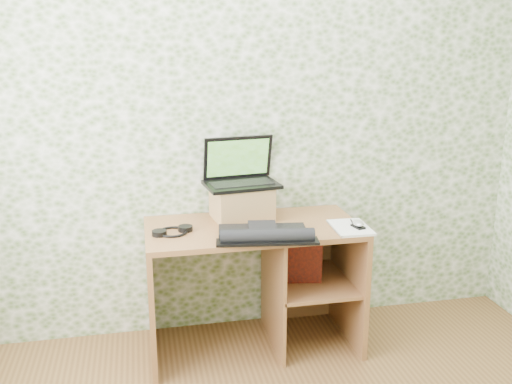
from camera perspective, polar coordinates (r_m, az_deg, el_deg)
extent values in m
plane|color=silver|center=(3.38, -1.39, 7.15)|extent=(3.50, 0.00, 3.50)
cube|color=brown|center=(3.22, -0.32, -3.65)|extent=(1.20, 0.60, 0.03)
cube|color=brown|center=(3.30, -10.48, -10.43)|extent=(0.03, 0.60, 0.72)
cube|color=brown|center=(3.51, 9.21, -8.76)|extent=(0.03, 0.60, 0.72)
cube|color=brown|center=(3.38, 1.71, -9.53)|extent=(0.02, 0.56, 0.72)
cube|color=brown|center=(3.43, 5.54, -8.85)|extent=(0.46, 0.56, 0.02)
cube|color=brown|center=(3.69, 4.32, -7.34)|extent=(0.48, 0.02, 0.72)
cube|color=#A17248|center=(3.31, -1.44, -1.05)|extent=(0.36, 0.31, 0.19)
cube|color=black|center=(3.28, -1.45, 0.75)|extent=(0.44, 0.33, 0.02)
cube|color=black|center=(3.27, -1.42, 0.90)|extent=(0.37, 0.20, 0.00)
cube|color=black|center=(3.36, -1.82, 3.49)|extent=(0.42, 0.12, 0.26)
cube|color=#2A5017|center=(3.35, -1.79, 3.43)|extent=(0.37, 0.10, 0.22)
cube|color=black|center=(3.06, 0.63, -3.97)|extent=(0.49, 0.23, 0.04)
cube|color=black|center=(3.06, 0.63, -3.78)|extent=(0.17, 0.17, 0.06)
cylinder|color=black|center=(2.95, 1.14, -4.40)|extent=(0.49, 0.14, 0.07)
cube|color=black|center=(2.95, 1.16, -4.99)|extent=(0.54, 0.18, 0.01)
torus|color=black|center=(3.12, -8.34, -3.97)|extent=(0.21, 0.21, 0.01)
cylinder|color=black|center=(3.10, -9.64, -4.07)|extent=(0.08, 0.08, 0.03)
cylinder|color=black|center=(3.15, -7.08, -3.63)|extent=(0.08, 0.08, 0.03)
cube|color=white|center=(3.21, 9.44, -3.52)|extent=(0.21, 0.29, 0.01)
ellipsoid|color=silver|center=(3.19, 10.18, -3.25)|extent=(0.07, 0.10, 0.03)
cylinder|color=black|center=(3.25, 9.65, -3.08)|extent=(0.03, 0.13, 0.01)
cube|color=maroon|center=(3.34, 4.38, -6.41)|extent=(0.27, 0.13, 0.31)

